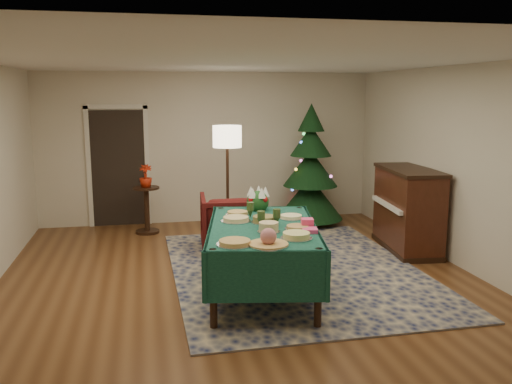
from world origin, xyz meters
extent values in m
plane|color=#593319|center=(0.00, 0.00, 0.00)|extent=(7.00, 7.00, 0.00)
plane|color=white|center=(0.00, 0.00, 2.70)|extent=(7.00, 7.00, 0.00)
plane|color=beige|center=(0.00, 3.50, 1.35)|extent=(6.00, 0.00, 6.00)
plane|color=beige|center=(0.00, -3.50, 1.35)|extent=(6.00, 0.00, 6.00)
plane|color=beige|center=(3.00, 0.00, 1.35)|extent=(0.00, 7.00, 7.00)
cube|color=black|center=(-1.60, 3.48, 1.02)|extent=(0.92, 0.02, 2.04)
cube|color=silver|center=(-2.10, 3.48, 1.05)|extent=(0.08, 0.04, 2.14)
cube|color=silver|center=(-1.10, 3.48, 1.05)|extent=(0.08, 0.04, 2.14)
cube|color=silver|center=(-1.60, 3.48, 2.10)|extent=(1.08, 0.04, 0.08)
cube|color=#141D4B|center=(0.78, 0.38, 0.01)|extent=(3.25, 4.24, 0.02)
cylinder|color=black|center=(-0.52, -1.20, 0.41)|extent=(0.08, 0.08, 0.83)
cylinder|color=black|center=(-0.17, 0.69, 0.41)|extent=(0.08, 0.08, 0.83)
cylinder|color=black|center=(0.50, -1.39, 0.41)|extent=(0.08, 0.08, 0.83)
cylinder|color=black|center=(0.85, 0.50, 0.41)|extent=(0.08, 0.08, 0.83)
cube|color=#124236|center=(0.17, -0.35, 0.81)|extent=(1.57, 2.28, 0.04)
cube|color=#124236|center=(0.35, 0.67, 0.57)|extent=(1.23, 0.26, 0.52)
cube|color=#124236|center=(-0.02, -1.37, 0.57)|extent=(1.23, 0.26, 0.52)
cube|color=#124236|center=(0.75, -0.46, 0.57)|extent=(0.42, 2.11, 0.52)
cube|color=#124236|center=(-0.42, -0.24, 0.57)|extent=(0.42, 2.11, 0.52)
cylinder|color=silver|center=(-0.28, -1.11, 0.84)|extent=(0.37, 0.37, 0.01)
cylinder|color=tan|center=(-0.28, -1.11, 0.86)|extent=(0.31, 0.31, 0.04)
cylinder|color=silver|center=(0.04, -1.19, 0.84)|extent=(0.41, 0.41, 0.01)
sphere|color=#CC727A|center=(0.04, -1.19, 0.93)|extent=(0.17, 0.17, 0.17)
cylinder|color=silver|center=(0.38, -1.00, 0.84)|extent=(0.33, 0.33, 0.01)
cylinder|color=#D8D172|center=(0.38, -1.00, 0.87)|extent=(0.28, 0.28, 0.06)
cylinder|color=silver|center=(0.16, -0.68, 0.84)|extent=(0.25, 0.25, 0.01)
cylinder|color=tan|center=(0.16, -0.68, 0.89)|extent=(0.21, 0.21, 0.10)
cylinder|color=silver|center=(0.50, -0.63, 0.84)|extent=(0.29, 0.29, 0.01)
cylinder|color=#B2844C|center=(0.50, -0.63, 0.86)|extent=(0.25, 0.25, 0.03)
cylinder|color=silver|center=(-0.11, -0.11, 0.84)|extent=(0.35, 0.35, 0.01)
cylinder|color=#D8BF7F|center=(-0.11, -0.11, 0.86)|extent=(0.30, 0.30, 0.04)
cylinder|color=silver|center=(0.21, -0.23, 0.84)|extent=(0.32, 0.32, 0.01)
cylinder|color=maroon|center=(0.21, -0.23, 0.88)|extent=(0.27, 0.27, 0.07)
cylinder|color=silver|center=(0.58, -0.10, 0.84)|extent=(0.30, 0.30, 0.01)
cylinder|color=#F2EACC|center=(0.58, -0.10, 0.86)|extent=(0.26, 0.26, 0.03)
cylinder|color=silver|center=(-0.03, 0.24, 0.84)|extent=(0.30, 0.30, 0.01)
cylinder|color=tan|center=(-0.03, 0.24, 0.86)|extent=(0.25, 0.25, 0.03)
cone|color=#2D471E|center=(0.10, 0.05, 0.88)|extent=(0.08, 0.08, 0.10)
cylinder|color=#2D471E|center=(0.10, 0.05, 0.97)|extent=(0.09, 0.09, 0.10)
cone|color=#2D471E|center=(0.32, -0.40, 0.88)|extent=(0.08, 0.08, 0.10)
cylinder|color=#2D471E|center=(0.32, -0.40, 0.97)|extent=(0.09, 0.09, 0.10)
cone|color=#2D471E|center=(0.12, -0.46, 0.88)|extent=(0.08, 0.08, 0.10)
cylinder|color=#2D471E|center=(0.12, -0.46, 0.97)|extent=(0.09, 0.09, 0.10)
cube|color=#F54483|center=(0.60, -0.77, 0.85)|extent=(0.19, 0.19, 0.04)
cube|color=#F24377|center=(0.63, -0.59, 0.88)|extent=(0.15, 0.15, 0.11)
sphere|color=#1E4C1E|center=(0.28, 0.47, 0.94)|extent=(0.29, 0.29, 0.29)
cone|color=white|center=(0.38, 0.47, 1.07)|extent=(0.11, 0.11, 0.13)
cone|color=white|center=(0.31, 0.57, 1.07)|extent=(0.11, 0.11, 0.13)
cone|color=white|center=(0.20, 0.53, 1.07)|extent=(0.11, 0.11, 0.13)
cone|color=white|center=(0.20, 0.41, 1.07)|extent=(0.11, 0.11, 0.13)
cone|color=white|center=(0.31, 0.38, 1.07)|extent=(0.11, 0.11, 0.13)
sphere|color=#B20C0F|center=(0.38, 0.54, 0.98)|extent=(0.08, 0.08, 0.08)
sphere|color=#B20C0F|center=(0.21, 0.57, 0.98)|extent=(0.08, 0.08, 0.08)
sphere|color=#B20C0F|center=(0.18, 0.40, 0.98)|extent=(0.08, 0.08, 0.08)
sphere|color=#B20C0F|center=(0.35, 0.37, 0.98)|extent=(0.08, 0.08, 0.08)
imported|color=#4B1010|center=(0.11, 1.54, 0.47)|extent=(0.97, 0.91, 0.94)
cylinder|color=#A57F3F|center=(0.12, 2.00, 0.02)|extent=(0.31, 0.31, 0.03)
cylinder|color=black|center=(0.12, 2.00, 0.84)|extent=(0.04, 0.04, 1.67)
cylinder|color=#FFEABF|center=(0.12, 2.00, 1.67)|extent=(0.45, 0.45, 0.33)
cylinder|color=black|center=(-1.14, 2.81, 0.02)|extent=(0.40, 0.40, 0.04)
cylinder|color=black|center=(-1.14, 2.81, 0.38)|extent=(0.09, 0.09, 0.73)
cylinder|color=black|center=(-1.14, 2.81, 0.77)|extent=(0.44, 0.44, 0.03)
imported|color=#B7240D|center=(-1.14, 2.81, 0.89)|extent=(0.21, 0.38, 0.21)
cylinder|color=black|center=(1.74, 2.88, 0.09)|extent=(0.13, 0.13, 0.17)
cone|color=black|center=(1.74, 2.88, 0.48)|extent=(1.41, 1.41, 0.75)
cone|color=black|center=(1.74, 2.88, 1.02)|extent=(1.15, 1.15, 0.65)
cone|color=black|center=(1.74, 2.88, 1.51)|extent=(0.87, 0.87, 0.54)
cone|color=black|center=(1.74, 2.88, 1.91)|extent=(0.56, 0.56, 0.48)
cube|color=black|center=(2.68, 1.01, 0.04)|extent=(0.76, 1.47, 0.08)
cube|color=#36180D|center=(2.68, 1.01, 0.62)|extent=(0.74, 1.45, 1.15)
cube|color=black|center=(2.68, 1.01, 1.21)|extent=(0.78, 1.49, 0.05)
cube|color=white|center=(2.39, 1.04, 0.70)|extent=(0.24, 1.20, 0.06)
camera|label=1|loc=(-1.13, -6.27, 2.32)|focal=38.00mm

